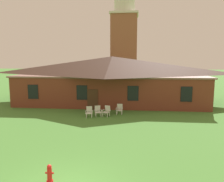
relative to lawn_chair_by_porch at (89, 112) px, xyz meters
name	(u,v)px	position (x,y,z in m)	size (l,w,h in m)	color
brick_building	(112,78)	(1.28, 7.96, 2.28)	(21.67, 10.40, 5.45)	brown
dome_tower	(124,39)	(1.97, 24.11, 8.28)	(5.18, 5.18, 19.20)	#93563D
lawn_chair_by_porch	(89,112)	(0.00, 0.00, 0.00)	(0.70, 0.73, 0.96)	silver
lawn_chair_near_door	(98,111)	(0.73, 0.37, 0.00)	(0.76, 0.82, 0.96)	silver
lawn_chair_left_end	(107,111)	(1.53, 0.48, 0.00)	(0.76, 0.82, 0.96)	silver
lawn_chair_middle	(120,109)	(2.65, 1.38, 0.00)	(0.66, 0.69, 0.96)	silver
fire_hydrant	(50,174)	(0.46, -10.72, -0.12)	(0.36, 0.28, 0.79)	red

